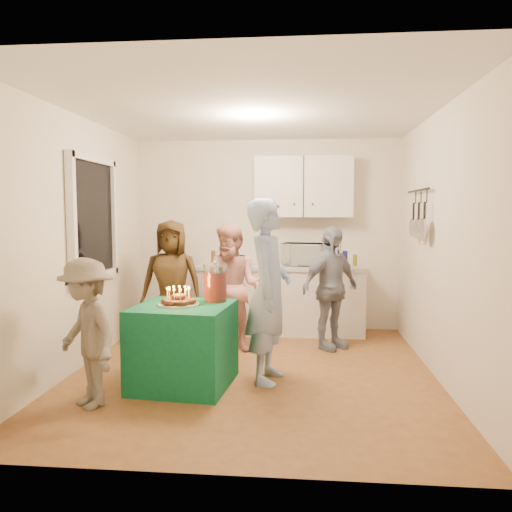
# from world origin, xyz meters

# --- Properties ---
(floor) EXTENTS (4.00, 4.00, 0.00)m
(floor) POSITION_xyz_m (0.00, 0.00, 0.00)
(floor) COLOR brown
(floor) RESTS_ON ground
(ceiling) EXTENTS (4.00, 4.00, 0.00)m
(ceiling) POSITION_xyz_m (0.00, 0.00, 2.60)
(ceiling) COLOR white
(ceiling) RESTS_ON floor
(back_wall) EXTENTS (3.60, 3.60, 0.00)m
(back_wall) POSITION_xyz_m (0.00, 2.00, 1.30)
(back_wall) COLOR silver
(back_wall) RESTS_ON floor
(left_wall) EXTENTS (4.00, 4.00, 0.00)m
(left_wall) POSITION_xyz_m (-1.80, 0.00, 1.30)
(left_wall) COLOR silver
(left_wall) RESTS_ON floor
(right_wall) EXTENTS (4.00, 4.00, 0.00)m
(right_wall) POSITION_xyz_m (1.80, 0.00, 1.30)
(right_wall) COLOR silver
(right_wall) RESTS_ON floor
(window_night) EXTENTS (0.04, 1.00, 1.20)m
(window_night) POSITION_xyz_m (-1.77, 0.30, 1.55)
(window_night) COLOR black
(window_night) RESTS_ON left_wall
(counter) EXTENTS (2.20, 0.58, 0.86)m
(counter) POSITION_xyz_m (0.20, 1.70, 0.43)
(counter) COLOR white
(counter) RESTS_ON floor
(countertop) EXTENTS (2.24, 0.62, 0.05)m
(countertop) POSITION_xyz_m (0.20, 1.70, 0.89)
(countertop) COLOR beige
(countertop) RESTS_ON counter
(upper_cabinet) EXTENTS (1.30, 0.30, 0.80)m
(upper_cabinet) POSITION_xyz_m (0.50, 1.85, 1.95)
(upper_cabinet) COLOR white
(upper_cabinet) RESTS_ON back_wall
(pot_rack) EXTENTS (0.12, 1.00, 0.60)m
(pot_rack) POSITION_xyz_m (1.72, 0.70, 1.60)
(pot_rack) COLOR black
(pot_rack) RESTS_ON right_wall
(microwave) EXTENTS (0.60, 0.48, 0.30)m
(microwave) POSITION_xyz_m (0.50, 1.70, 1.06)
(microwave) COLOR white
(microwave) RESTS_ON countertop
(party_table) EXTENTS (0.93, 0.93, 0.76)m
(party_table) POSITION_xyz_m (-0.60, -0.44, 0.38)
(party_table) COLOR #0E5F38
(party_table) RESTS_ON floor
(donut_cake) EXTENTS (0.38, 0.38, 0.18)m
(donut_cake) POSITION_xyz_m (-0.64, -0.45, 0.85)
(donut_cake) COLOR #381C0C
(donut_cake) RESTS_ON party_table
(punch_jar) EXTENTS (0.22, 0.22, 0.34)m
(punch_jar) POSITION_xyz_m (-0.34, -0.22, 0.93)
(punch_jar) COLOR red
(punch_jar) RESTS_ON party_table
(man_birthday) EXTENTS (0.49, 0.68, 1.74)m
(man_birthday) POSITION_xyz_m (0.18, -0.23, 0.87)
(man_birthday) COLOR #9EB7E5
(man_birthday) RESTS_ON floor
(woman_back_left) EXTENTS (0.77, 0.52, 1.52)m
(woman_back_left) POSITION_xyz_m (-1.09, 0.97, 0.76)
(woman_back_left) COLOR brown
(woman_back_left) RESTS_ON floor
(woman_back_center) EXTENTS (0.84, 0.73, 1.49)m
(woman_back_center) POSITION_xyz_m (-0.31, 0.77, 0.74)
(woman_back_center) COLOR #D06F6C
(woman_back_center) RESTS_ON floor
(woman_back_right) EXTENTS (0.87, 0.84, 1.45)m
(woman_back_right) POSITION_xyz_m (0.82, 0.97, 0.73)
(woman_back_right) COLOR #101C36
(woman_back_right) RESTS_ON floor
(child_near_left) EXTENTS (0.91, 0.88, 1.24)m
(child_near_left) POSITION_xyz_m (-1.28, -1.01, 0.62)
(child_near_left) COLOR #655C51
(child_near_left) RESTS_ON floor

